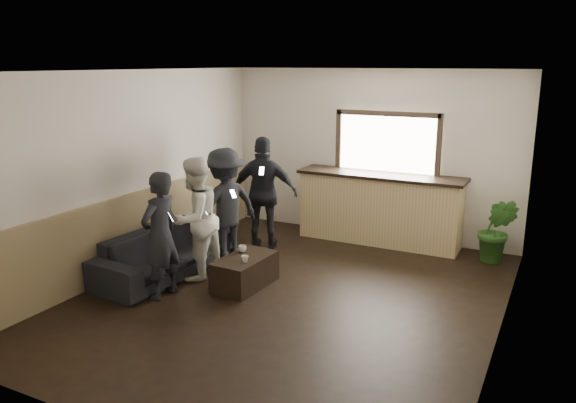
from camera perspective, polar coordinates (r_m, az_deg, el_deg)
The scene contains 12 objects.
ground at distance 7.23m, azimuth 0.12°, elevation -9.66°, with size 5.00×6.00×0.01m, color black.
room_shell at distance 7.13m, azimuth -5.16°, elevation 2.36°, with size 5.01×6.01×2.80m.
bar_counter at distance 9.29m, azimuth 9.33°, elevation -0.26°, with size 2.70×0.68×2.13m.
sofa at distance 8.03m, azimuth -12.33°, elevation -5.12°, with size 2.15×0.84×0.63m, color black.
coffee_table at distance 7.49m, azimuth -4.39°, elevation -7.12°, with size 0.51×0.92×0.41m, color black.
cup_a at distance 7.62m, azimuth -4.68°, elevation -4.80°, with size 0.11×0.11×0.09m, color silver.
cup_b at distance 7.23m, azimuth -4.39°, elevation -5.84°, with size 0.09×0.09×0.08m, color silver.
potted_plant at distance 8.80m, azimuth 20.47°, elevation -2.75°, with size 0.55×0.44×0.99m, color #2D6623.
person_a at distance 7.15m, azimuth -12.86°, elevation -3.38°, with size 0.47×0.60×1.61m.
person_b at distance 7.69m, azimuth -9.43°, elevation -1.73°, with size 0.71×0.88×1.68m.
person_c at distance 8.27m, azimuth -6.41°, elevation -0.43°, with size 1.01×1.26×1.70m.
person_d at distance 8.82m, azimuth -2.44°, elevation 0.83°, with size 1.13×0.78×1.79m.
Camera 1 is at (2.99, -5.91, 2.90)m, focal length 35.00 mm.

